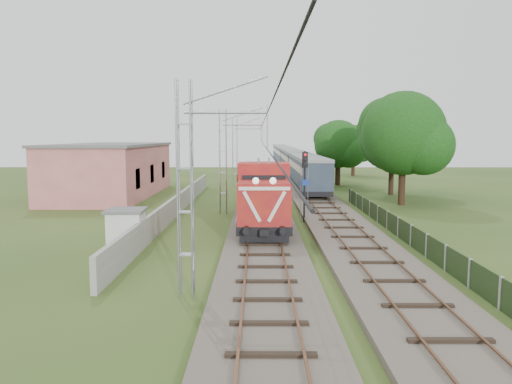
{
  "coord_description": "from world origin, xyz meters",
  "views": [
    {
      "loc": [
        -0.35,
        -26.11,
        5.97
      ],
      "look_at": [
        -0.46,
        7.46,
        2.2
      ],
      "focal_mm": 35.0,
      "sensor_mm": 36.0,
      "label": 1
    }
  ],
  "objects_px": {
    "locomotive": "(263,191)",
    "signal_post": "(305,174)",
    "relay_hut": "(126,228)",
    "coach_rake": "(289,157)"
  },
  "relations": [
    {
      "from": "coach_rake",
      "to": "signal_post",
      "type": "bearing_deg",
      "value": -92.33
    },
    {
      "from": "coach_rake",
      "to": "signal_post",
      "type": "xyz_separation_m",
      "value": [
        -2.09,
        -51.32,
        1.03
      ]
    },
    {
      "from": "signal_post",
      "to": "relay_hut",
      "type": "xyz_separation_m",
      "value": [
        -10.31,
        -8.0,
        -2.34
      ]
    },
    {
      "from": "coach_rake",
      "to": "relay_hut",
      "type": "height_order",
      "value": "coach_rake"
    },
    {
      "from": "coach_rake",
      "to": "relay_hut",
      "type": "xyz_separation_m",
      "value": [
        -12.4,
        -59.33,
        -1.31
      ]
    },
    {
      "from": "relay_hut",
      "to": "coach_rake",
      "type": "bearing_deg",
      "value": 78.19
    },
    {
      "from": "signal_post",
      "to": "relay_hut",
      "type": "distance_m",
      "value": 13.26
    },
    {
      "from": "locomotive",
      "to": "signal_post",
      "type": "xyz_separation_m",
      "value": [
        2.91,
        0.37,
        1.18
      ]
    },
    {
      "from": "locomotive",
      "to": "coach_rake",
      "type": "xyz_separation_m",
      "value": [
        5.0,
        51.7,
        0.14
      ]
    },
    {
      "from": "locomotive",
      "to": "coach_rake",
      "type": "distance_m",
      "value": 51.94
    }
  ]
}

